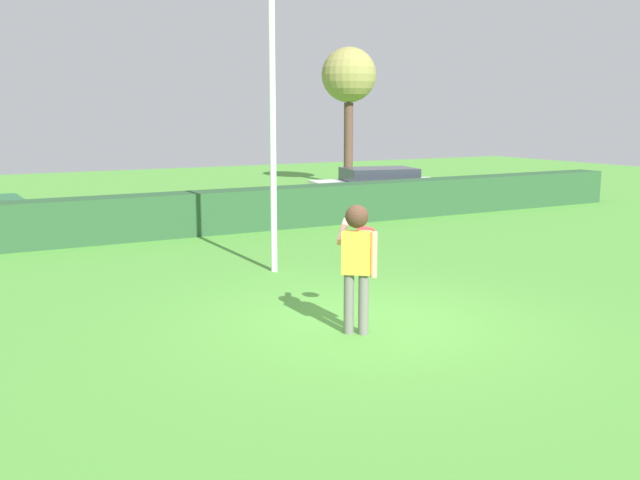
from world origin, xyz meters
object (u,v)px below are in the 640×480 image
(frisbee, at_px, (366,230))
(lamppost, at_px, (272,95))
(person, at_px, (357,254))
(parked_car_white, at_px, (379,186))
(bare_elm_tree, at_px, (349,78))

(frisbee, distance_m, lamppost, 4.19)
(person, xyz_separation_m, parked_car_white, (7.86, 11.14, -0.43))
(person, relative_size, bare_elm_tree, 0.32)
(person, bearing_deg, bare_elm_tree, 58.72)
(person, distance_m, parked_car_white, 13.64)
(lamppost, bearing_deg, frisbee, -95.01)
(lamppost, relative_size, bare_elm_tree, 1.06)
(frisbee, distance_m, bare_elm_tree, 20.69)
(frisbee, bearing_deg, bare_elm_tree, 59.12)
(person, relative_size, lamppost, 0.30)
(bare_elm_tree, bearing_deg, lamppost, -126.27)
(person, bearing_deg, frisbee, 46.22)
(frisbee, relative_size, bare_elm_tree, 0.05)
(parked_car_white, xyz_separation_m, bare_elm_tree, (3.10, 6.90, 3.69))
(person, xyz_separation_m, lamppost, (0.78, 4.16, 2.19))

